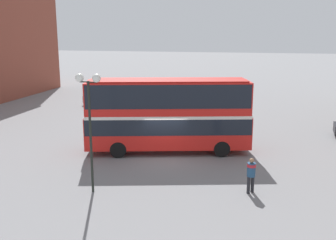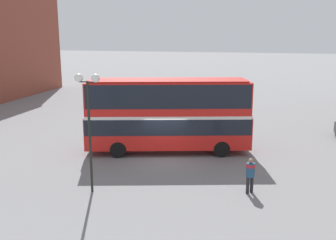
{
  "view_description": "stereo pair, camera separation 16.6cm",
  "coord_description": "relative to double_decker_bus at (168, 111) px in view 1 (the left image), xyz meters",
  "views": [
    {
      "loc": [
        5.31,
        -22.6,
        7.74
      ],
      "look_at": [
        -0.15,
        1.26,
        2.13
      ],
      "focal_mm": 42.0,
      "sensor_mm": 36.0,
      "label": 1
    },
    {
      "loc": [
        5.47,
        -22.56,
        7.74
      ],
      "look_at": [
        -0.15,
        1.26,
        2.13
      ],
      "focal_mm": 42.0,
      "sensor_mm": 36.0,
      "label": 2
    }
  ],
  "objects": [
    {
      "name": "ground_plane",
      "position": [
        0.15,
        -1.26,
        -2.7
      ],
      "size": [
        240.0,
        240.0,
        0.0
      ],
      "primitive_type": "plane",
      "color": "slate"
    },
    {
      "name": "street_lamp_twin_globe",
      "position": [
        -2.14,
        -7.14,
        1.83
      ],
      "size": [
        1.24,
        0.4,
        5.8
      ],
      "color": "black",
      "rests_on": "ground_plane"
    },
    {
      "name": "pedestrian_foreground",
      "position": [
        5.38,
        -5.54,
        -1.62
      ],
      "size": [
        0.61,
        0.61,
        1.76
      ],
      "rotation": [
        0.0,
        0.0,
        2.37
      ],
      "color": "#232328",
      "rests_on": "ground_plane"
    },
    {
      "name": "parked_car_kerb_near",
      "position": [
        -10.16,
        14.53,
        -1.93
      ],
      "size": [
        4.43,
        2.12,
        1.52
      ],
      "rotation": [
        0.0,
        0.0,
        3.06
      ],
      "color": "silver",
      "rests_on": "ground_plane"
    },
    {
      "name": "double_decker_bus",
      "position": [
        0.0,
        0.0,
        0.0
      ],
      "size": [
        10.67,
        4.98,
        4.73
      ],
      "rotation": [
        0.0,
        0.0,
        0.25
      ],
      "color": "red",
      "rests_on": "ground_plane"
    }
  ]
}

